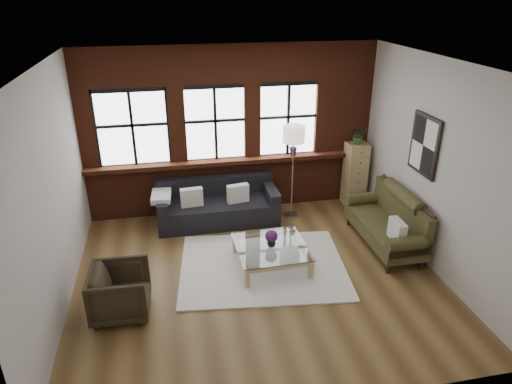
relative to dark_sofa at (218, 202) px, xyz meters
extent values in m
plane|color=brown|center=(0.37, -1.90, -0.41)|extent=(5.50, 5.50, 0.00)
plane|color=white|center=(0.37, -1.90, 2.79)|extent=(5.50, 5.50, 0.00)
plane|color=beige|center=(0.37, 0.60, 1.19)|extent=(5.50, 0.00, 5.50)
plane|color=beige|center=(0.37, -4.40, 1.19)|extent=(5.50, 0.00, 5.50)
plane|color=beige|center=(-2.38, -1.90, 1.19)|extent=(0.00, 5.00, 5.00)
plane|color=beige|center=(3.12, -1.90, 1.19)|extent=(0.00, 5.00, 5.00)
cube|color=#612916|center=(0.37, 0.45, 0.63)|extent=(5.50, 0.30, 0.08)
cube|color=white|center=(0.50, -1.68, -0.39)|extent=(2.82, 2.34, 0.03)
cube|color=silver|center=(-0.48, -0.10, 0.19)|extent=(0.41, 0.17, 0.34)
cube|color=silver|center=(0.37, -0.10, 0.19)|extent=(0.42, 0.20, 0.34)
cube|color=silver|center=(2.59, -2.00, 0.20)|extent=(0.15, 0.38, 0.34)
imported|color=black|center=(-1.62, -2.40, -0.05)|extent=(0.81, 0.79, 0.71)
imported|color=#B2B2B2|center=(0.64, -1.68, 0.03)|extent=(0.16, 0.16, 0.14)
sphere|color=#531E59|center=(0.64, -1.68, 0.14)|extent=(0.20, 0.20, 0.20)
cube|color=tan|center=(2.81, 0.23, 0.24)|extent=(0.40, 0.40, 1.29)
imported|color=#2D5923|center=(2.81, 0.23, 1.06)|extent=(0.34, 0.30, 0.35)
imported|color=#531E59|center=(1.58, 0.42, 0.85)|extent=(0.24, 0.22, 0.34)
camera|label=1|loc=(-0.83, -7.69, 3.71)|focal=32.00mm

